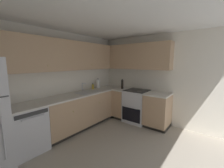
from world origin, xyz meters
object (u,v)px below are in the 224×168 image
(paper_towel_roll, at_px, (98,84))
(oil_bottle, at_px, (122,84))
(dishwasher, at_px, (27,130))
(soap_bottle, at_px, (93,87))
(oven_range, at_px, (137,106))

(paper_towel_roll, xyz_separation_m, oil_bottle, (0.38, -0.63, 0.01))
(oil_bottle, bearing_deg, dishwasher, 169.38)
(paper_towel_roll, bearing_deg, oil_bottle, -58.98)
(soap_bottle, height_order, paper_towel_roll, paper_towel_roll)
(dishwasher, xyz_separation_m, oven_range, (2.54, -0.97, 0.02))
(dishwasher, xyz_separation_m, oil_bottle, (2.52, -0.47, 0.60))
(oven_range, xyz_separation_m, oil_bottle, (-0.02, 0.49, 0.58))
(soap_bottle, bearing_deg, paper_towel_roll, -5.61)
(dishwasher, height_order, oven_range, oven_range)
(soap_bottle, relative_size, paper_towel_roll, 0.53)
(soap_bottle, xyz_separation_m, oil_bottle, (0.58, -0.65, 0.06))
(paper_towel_roll, bearing_deg, soap_bottle, 174.39)
(oven_range, distance_m, soap_bottle, 1.39)
(oil_bottle, bearing_deg, soap_bottle, 131.82)
(dishwasher, distance_m, soap_bottle, 2.02)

